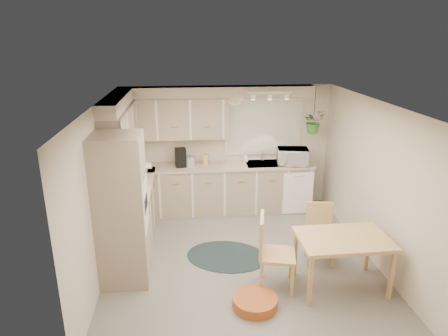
{
  "coord_description": "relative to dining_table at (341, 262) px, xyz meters",
  "views": [
    {
      "loc": [
        -0.77,
        -5.38,
        3.3
      ],
      "look_at": [
        -0.2,
        0.55,
        1.3
      ],
      "focal_mm": 32.0,
      "sensor_mm": 36.0,
      "label": 1
    }
  ],
  "objects": [
    {
      "name": "dining_table",
      "position": [
        0.0,
        0.0,
        0.0
      ],
      "size": [
        1.21,
        0.82,
        0.75
      ],
      "primitive_type": "cube",
      "rotation": [
        0.0,
        0.0,
        0.02
      ],
      "color": "tan",
      "rests_on": "floor"
    },
    {
      "name": "range_hood",
      "position": [
        -2.95,
        1.15,
        1.02
      ],
      "size": [
        0.4,
        0.6,
        0.14
      ],
      "primitive_type": "cube",
      "color": "white",
      "rests_on": "upper_cab_left"
    },
    {
      "name": "window_blinds",
      "position": [
        -0.55,
        2.92,
        1.22
      ],
      "size": [
        1.4,
        0.02,
        1.0
      ],
      "primitive_type": "cube",
      "color": "silver",
      "rests_on": "wall_back"
    },
    {
      "name": "pet_bed",
      "position": [
        -1.23,
        -0.32,
        -0.31
      ],
      "size": [
        0.7,
        0.7,
        0.13
      ],
      "primitive_type": "cylinder",
      "rotation": [
        0.0,
        0.0,
        -0.25
      ],
      "color": "#B55324",
      "rests_on": "floor"
    },
    {
      "name": "wall_back",
      "position": [
        -1.25,
        2.95,
        0.82
      ],
      "size": [
        4.0,
        0.04,
        2.4
      ],
      "primitive_type": "cube",
      "color": "#C1B5A0",
      "rests_on": "floor"
    },
    {
      "name": "wall_right",
      "position": [
        0.75,
        0.85,
        0.82
      ],
      "size": [
        0.04,
        4.2,
        2.4
      ],
      "primitive_type": "cube",
      "color": "#C1B5A0",
      "rests_on": "floor"
    },
    {
      "name": "microwave",
      "position": [
        -0.04,
        2.55,
        0.76
      ],
      "size": [
        0.61,
        0.39,
        0.39
      ],
      "primitive_type": "imported",
      "rotation": [
        0.0,
        0.0,
        -0.14
      ],
      "color": "white",
      "rests_on": "counter_back"
    },
    {
      "name": "upper_cab_back",
      "position": [
        -2.25,
        2.78,
        1.45
      ],
      "size": [
        2.0,
        0.35,
        0.75
      ],
      "primitive_type": "cube",
      "color": "gray",
      "rests_on": "wall_back"
    },
    {
      "name": "knife_block",
      "position": [
        -1.68,
        2.7,
        0.67
      ],
      "size": [
        0.11,
        0.11,
        0.21
      ],
      "primitive_type": "cube",
      "rotation": [
        0.0,
        0.0,
        -0.17
      ],
      "color": "tan",
      "rests_on": "counter_back"
    },
    {
      "name": "upper_cab_left",
      "position": [
        -3.08,
        1.85,
        1.45
      ],
      "size": [
        0.35,
        2.0,
        0.75
      ],
      "primitive_type": "cube",
      "color": "gray",
      "rests_on": "wall_left"
    },
    {
      "name": "toaster",
      "position": [
        -2.04,
        2.67,
        0.65
      ],
      "size": [
        0.3,
        0.19,
        0.18
      ],
      "primitive_type": "cube",
      "rotation": [
        0.0,
        0.0,
        -0.07
      ],
      "color": "#B5B9BE",
      "rests_on": "counter_back"
    },
    {
      "name": "dishwasher_front",
      "position": [
        0.05,
        2.34,
        0.05
      ],
      "size": [
        0.58,
        0.02,
        0.83
      ],
      "primitive_type": "cube",
      "color": "white",
      "rests_on": "base_cab_back"
    },
    {
      "name": "counter_back",
      "position": [
        -1.45,
        2.64,
        0.54
      ],
      "size": [
        3.64,
        0.64,
        0.04
      ],
      "primitive_type": "cube",
      "color": "#CDB396",
      "rests_on": "base_cab_back"
    },
    {
      "name": "wall_front",
      "position": [
        -1.25,
        -1.25,
        0.82
      ],
      "size": [
        4.0,
        0.04,
        2.4
      ],
      "primitive_type": "cube",
      "color": "#C1B5A0",
      "rests_on": "floor"
    },
    {
      "name": "cooktop",
      "position": [
        -2.93,
        1.15,
        0.57
      ],
      "size": [
        0.52,
        0.58,
        0.02
      ],
      "primitive_type": "cube",
      "color": "white",
      "rests_on": "counter_left"
    },
    {
      "name": "ceiling",
      "position": [
        -1.25,
        0.85,
        2.02
      ],
      "size": [
        4.2,
        4.2,
        0.0
      ],
      "primitive_type": "plane",
      "color": "white",
      "rests_on": "wall_back"
    },
    {
      "name": "base_cab_back",
      "position": [
        -1.45,
        2.65,
        0.07
      ],
      "size": [
        3.6,
        0.6,
        0.9
      ],
      "primitive_type": "cube",
      "color": "gray",
      "rests_on": "floor"
    },
    {
      "name": "base_cab_left",
      "position": [
        -2.95,
        1.73,
        0.07
      ],
      "size": [
        0.6,
        1.85,
        0.9
      ],
      "primitive_type": "cube",
      "color": "gray",
      "rests_on": "floor"
    },
    {
      "name": "window_frame",
      "position": [
        -0.55,
        2.93,
        1.22
      ],
      "size": [
        1.5,
        0.02,
        1.1
      ],
      "primitive_type": "cube",
      "color": "beige",
      "rests_on": "wall_back"
    },
    {
      "name": "counter_left",
      "position": [
        -2.94,
        1.73,
        0.54
      ],
      "size": [
        0.64,
        1.89,
        0.04
      ],
      "primitive_type": "cube",
      "color": "#CDB396",
      "rests_on": "base_cab_left"
    },
    {
      "name": "chair_left",
      "position": [
        -0.86,
        0.08,
        0.15
      ],
      "size": [
        0.58,
        0.58,
        1.05
      ],
      "primitive_type": "cube",
      "rotation": [
        0.0,
        0.0,
        -1.79
      ],
      "color": "tan",
      "rests_on": "floor"
    },
    {
      "name": "wall_left",
      "position": [
        -3.25,
        0.85,
        0.82
      ],
      "size": [
        0.04,
        4.2,
        2.4
      ],
      "primitive_type": "cube",
      "color": "#C1B5A0",
      "rests_on": "floor"
    },
    {
      "name": "coffee_maker",
      "position": [
        -2.15,
        2.65,
        0.73
      ],
      "size": [
        0.22,
        0.26,
        0.34
      ],
      "primitive_type": "cube",
      "rotation": [
        0.0,
        0.0,
        0.13
      ],
      "color": "black",
      "rests_on": "counter_back"
    },
    {
      "name": "floor",
      "position": [
        -1.25,
        0.85,
        -0.38
      ],
      "size": [
        4.2,
        4.2,
        0.0
      ],
      "primitive_type": "plane",
      "color": "slate",
      "rests_on": "ground"
    },
    {
      "name": "chair_back",
      "position": [
        -0.08,
        0.66,
        0.07
      ],
      "size": [
        0.48,
        0.48,
        0.9
      ],
      "primitive_type": "cube",
      "rotation": [
        0.0,
        0.0,
        2.99
      ],
      "color": "tan",
      "rests_on": "floor"
    },
    {
      "name": "hanging_plant",
      "position": [
        0.32,
        2.55,
        1.34
      ],
      "size": [
        0.51,
        0.54,
        0.34
      ],
      "primitive_type": "imported",
      "rotation": [
        0.0,
        0.0,
        0.35
      ],
      "color": "#366F2C",
      "rests_on": "ceiling"
    },
    {
      "name": "soffit_back",
      "position": [
        -1.45,
        2.8,
        1.92
      ],
      "size": [
        3.6,
        0.3,
        0.2
      ],
      "primitive_type": "cube",
      "color": "#C1B5A0",
      "rests_on": "wall_back"
    },
    {
      "name": "track_light_bar",
      "position": [
        -0.55,
        2.4,
        1.95
      ],
      "size": [
        0.8,
        0.04,
        0.04
      ],
      "primitive_type": "cube",
      "color": "white",
      "rests_on": "ceiling"
    },
    {
      "name": "oven_stack",
      "position": [
        -2.93,
        0.48,
        0.67
      ],
      "size": [
        0.65,
        0.65,
        2.1
      ],
      "primitive_type": "cube",
      "color": "gray",
      "rests_on": "floor"
    },
    {
      "name": "sink",
      "position": [
        -0.55,
        2.65,
        0.52
      ],
      "size": [
        0.7,
        0.48,
        0.1
      ],
      "primitive_type": "cube",
      "color": "#B5B9BE",
      "rests_on": "counter_back"
    },
    {
      "name": "soffit_left",
      "position": [
        -3.1,
        1.85,
        1.92
      ],
      "size": [
        0.3,
        2.0,
        0.2
      ],
      "primitive_type": "cube",
      "color": "#C1B5A0",
      "rests_on": "wall_left"
    },
    {
      "name": "soap_bottle",
      "position": [
        -0.9,
        2.8,
        0.61
      ],
      "size": [
        0.09,
        0.18,
        0.08
      ],
      "primitive_type": "imported",
      "rotation": [
        0.0,
        0.0,
        -0.02
      ],
      "color": "white",
      "rests_on": "counter_back"
    },
    {
      "name": "braided_rug",
      "position": [
        -1.46,
        0.92,
        -0.37
      ],
      "size": [
        1.48,
        1.28,
        0.01
      ],
      "primitive_type": "ellipsoid",
      "rotation": [
        0.0,
        0.0,
        -0.3
      ],
      "color": "black",
      "rests_on": "floor"
    },
    {
      "name": "wall_oven_face",
      "position": [
        -2.61,
        0.48,
        0.67
      ],
      "size": [
        0.02,
        0.56,
        0.58
      ],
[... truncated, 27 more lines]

